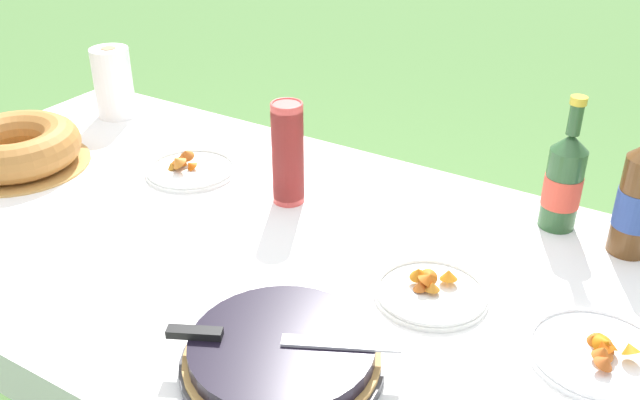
{
  "coord_description": "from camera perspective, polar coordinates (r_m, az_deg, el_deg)",
  "views": [
    {
      "loc": [
        0.82,
        -1.01,
        1.57
      ],
      "look_at": [
        0.12,
        0.13,
        0.82
      ],
      "focal_mm": 40.0,
      "sensor_mm": 36.0,
      "label": 1
    }
  ],
  "objects": [
    {
      "name": "cup_stack",
      "position": [
        1.6,
        -2.59,
        3.72
      ],
      "size": [
        0.07,
        0.07,
        0.24
      ],
      "color": "#E04C47",
      "rests_on": "tablecloth"
    },
    {
      "name": "bundt_cake",
      "position": [
        1.95,
        -23.14,
        3.91
      ],
      "size": [
        0.35,
        0.35,
        0.1
      ],
      "color": "tan",
      "rests_on": "tablecloth"
    },
    {
      "name": "tablecloth",
      "position": [
        1.54,
        -6.5,
        -3.29
      ],
      "size": [
        1.87,
        1.02,
        0.1
      ],
      "color": "white",
      "rests_on": "garden_table"
    },
    {
      "name": "garden_table",
      "position": [
        1.57,
        -6.39,
        -4.95
      ],
      "size": [
        1.86,
        1.01,
        0.76
      ],
      "color": "brown",
      "rests_on": "ground_plane"
    },
    {
      "name": "serving_knife",
      "position": [
        1.15,
        -4.57,
        -10.93
      ],
      "size": [
        0.35,
        0.19,
        0.01
      ],
      "rotation": [
        0.0,
        0.0,
        0.47
      ],
      "color": "silver",
      "rests_on": "berry_tart"
    },
    {
      "name": "cider_bottle_green",
      "position": [
        1.59,
        18.92,
        1.43
      ],
      "size": [
        0.08,
        0.08,
        0.3
      ],
      "color": "#2D562D",
      "rests_on": "tablecloth"
    },
    {
      "name": "snack_plate_right",
      "position": [
        1.35,
        8.86,
        -7.2
      ],
      "size": [
        0.21,
        0.21,
        0.06
      ],
      "color": "white",
      "rests_on": "tablecloth"
    },
    {
      "name": "cider_bottle_amber",
      "position": [
        1.54,
        24.15,
        0.12
      ],
      "size": [
        0.08,
        0.08,
        0.33
      ],
      "color": "brown",
      "rests_on": "tablecloth"
    },
    {
      "name": "berry_tart",
      "position": [
        1.17,
        -3.05,
        -12.35
      ],
      "size": [
        0.33,
        0.33,
        0.06
      ],
      "color": "#38383D",
      "rests_on": "tablecloth"
    },
    {
      "name": "snack_plate_near",
      "position": [
        1.29,
        21.52,
        -11.3
      ],
      "size": [
        0.24,
        0.24,
        0.06
      ],
      "color": "white",
      "rests_on": "tablecloth"
    },
    {
      "name": "snack_plate_left",
      "position": [
        1.8,
        -10.37,
        2.5
      ],
      "size": [
        0.22,
        0.22,
        0.06
      ],
      "color": "white",
      "rests_on": "tablecloth"
    },
    {
      "name": "paper_towel_roll",
      "position": [
        2.16,
        -16.21,
        9.0
      ],
      "size": [
        0.11,
        0.11,
        0.2
      ],
      "color": "white",
      "rests_on": "tablecloth"
    }
  ]
}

